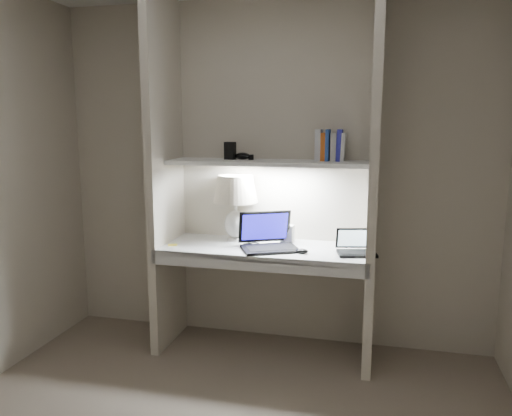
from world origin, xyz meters
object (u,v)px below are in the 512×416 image
(table_lamp, at_px, (236,197))
(speaker, at_px, (288,234))
(laptop_main, at_px, (268,240))
(book_row, at_px, (330,146))
(laptop_netbook, at_px, (356,248))

(table_lamp, bearing_deg, speaker, 4.92)
(table_lamp, height_order, laptop_main, table_lamp)
(table_lamp, xyz_separation_m, laptop_main, (0.28, -0.17, -0.27))
(laptop_main, height_order, book_row, book_row)
(table_lamp, distance_m, book_row, 0.77)
(laptop_main, height_order, laptop_netbook, laptop_main)
(table_lamp, bearing_deg, book_row, 2.94)
(speaker, bearing_deg, laptop_main, -109.15)
(laptop_netbook, xyz_separation_m, book_row, (-0.21, 0.21, 0.66))
(laptop_netbook, bearing_deg, laptop_main, 167.10)
(table_lamp, xyz_separation_m, speaker, (0.38, 0.03, -0.26))
(table_lamp, height_order, laptop_netbook, table_lamp)
(laptop_main, height_order, speaker, laptop_main)
(laptop_main, bearing_deg, table_lamp, 121.72)
(laptop_main, relative_size, book_row, 2.18)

